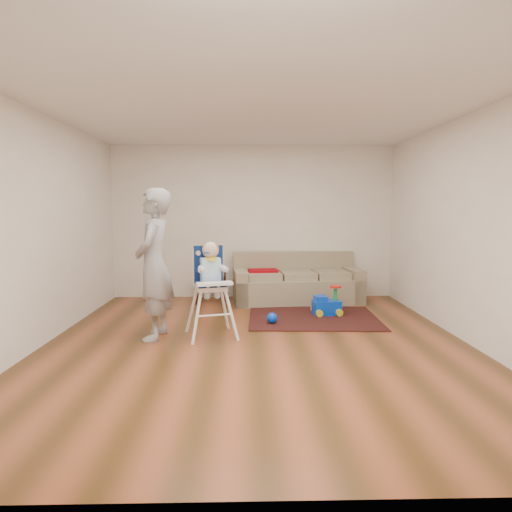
{
  "coord_description": "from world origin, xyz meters",
  "views": [
    {
      "loc": [
        -0.12,
        -4.91,
        1.58
      ],
      "look_at": [
        0.0,
        0.4,
        1.0
      ],
      "focal_mm": 30.0,
      "sensor_mm": 36.0,
      "label": 1
    }
  ],
  "objects_px": {
    "sofa": "(297,278)",
    "ride_on_toy": "(327,300)",
    "side_table": "(211,288)",
    "high_chair": "(211,291)",
    "adult": "(154,264)",
    "toy_ball": "(272,318)"
  },
  "relations": [
    {
      "from": "sofa",
      "to": "ride_on_toy",
      "type": "bearing_deg",
      "value": -76.18
    },
    {
      "from": "side_table",
      "to": "high_chair",
      "type": "height_order",
      "value": "high_chair"
    },
    {
      "from": "sofa",
      "to": "adult",
      "type": "distance_m",
      "value": 2.89
    },
    {
      "from": "ride_on_toy",
      "to": "toy_ball",
      "type": "height_order",
      "value": "ride_on_toy"
    },
    {
      "from": "toy_ball",
      "to": "high_chair",
      "type": "relative_size",
      "value": 0.12
    },
    {
      "from": "sofa",
      "to": "adult",
      "type": "height_order",
      "value": "adult"
    },
    {
      "from": "high_chair",
      "to": "adult",
      "type": "xyz_separation_m",
      "value": [
        -0.68,
        -0.06,
        0.34
      ]
    },
    {
      "from": "sofa",
      "to": "side_table",
      "type": "xyz_separation_m",
      "value": [
        -1.47,
        0.0,
        -0.17
      ]
    },
    {
      "from": "ride_on_toy",
      "to": "sofa",
      "type": "bearing_deg",
      "value": 101.62
    },
    {
      "from": "ride_on_toy",
      "to": "high_chair",
      "type": "xyz_separation_m",
      "value": [
        -1.64,
        -1.02,
        0.34
      ]
    },
    {
      "from": "toy_ball",
      "to": "adult",
      "type": "xyz_separation_m",
      "value": [
        -1.48,
        -0.59,
        0.83
      ]
    },
    {
      "from": "side_table",
      "to": "adult",
      "type": "bearing_deg",
      "value": -104.27
    },
    {
      "from": "side_table",
      "to": "adult",
      "type": "height_order",
      "value": "adult"
    },
    {
      "from": "side_table",
      "to": "ride_on_toy",
      "type": "height_order",
      "value": "side_table"
    },
    {
      "from": "toy_ball",
      "to": "high_chair",
      "type": "xyz_separation_m",
      "value": [
        -0.79,
        -0.54,
        0.49
      ]
    },
    {
      "from": "ride_on_toy",
      "to": "adult",
      "type": "relative_size",
      "value": 0.24
    },
    {
      "from": "sofa",
      "to": "side_table",
      "type": "height_order",
      "value": "sofa"
    },
    {
      "from": "toy_ball",
      "to": "ride_on_toy",
      "type": "bearing_deg",
      "value": 29.9
    },
    {
      "from": "ride_on_toy",
      "to": "high_chair",
      "type": "distance_m",
      "value": 1.96
    },
    {
      "from": "high_chair",
      "to": "adult",
      "type": "relative_size",
      "value": 0.65
    },
    {
      "from": "side_table",
      "to": "high_chair",
      "type": "distance_m",
      "value": 2.03
    },
    {
      "from": "sofa",
      "to": "high_chair",
      "type": "relative_size",
      "value": 1.86
    }
  ]
}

